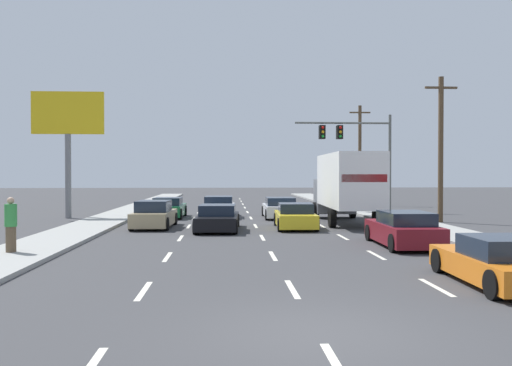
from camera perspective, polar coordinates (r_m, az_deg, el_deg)
ground_plane at (r=33.92m, az=-0.67°, el=-3.54°), size 140.00×140.00×0.00m
sidewalk_right at (r=30.51m, az=15.48°, el=-3.95°), size 2.59×80.00×0.14m
sidewalk_left at (r=29.66m, az=-16.38°, el=-4.09°), size 2.59×80.00×0.14m
lane_markings at (r=29.91m, az=-0.32°, el=-4.14°), size 6.94×57.00×0.01m
car_green at (r=33.03m, az=-9.31°, el=-2.68°), size 1.98×4.12×1.24m
car_tan at (r=27.00m, az=-10.79°, el=-3.40°), size 1.98×4.21×1.36m
car_silver at (r=33.07m, az=-3.98°, el=-2.61°), size 2.08×4.20×1.30m
car_black at (r=25.41m, az=-4.09°, el=-3.80°), size 2.16×4.74×1.22m
car_white at (r=32.43m, az=2.56°, el=-2.72°), size 2.02×4.41×1.25m
car_yellow at (r=26.25m, az=4.20°, el=-3.63°), size 2.03×4.16×1.24m
box_truck at (r=29.08m, az=9.59°, el=-0.09°), size 2.73×8.90×3.72m
car_maroon at (r=20.48m, az=15.42°, el=-4.83°), size 1.96×4.38×1.29m
car_orange at (r=14.23m, az=24.54°, el=-7.73°), size 2.06×4.30×1.18m
traffic_signal_mast at (r=38.13m, az=10.10°, el=4.48°), size 6.82×0.69×6.84m
utility_pole_mid at (r=31.23m, az=19.08°, el=3.63°), size 1.80×0.28×8.01m
utility_pole_far at (r=46.85m, az=11.00°, el=3.08°), size 1.80×0.28×8.54m
roadside_billboard at (r=34.20m, az=-19.40°, el=5.59°), size 4.28×0.36×7.61m
pedestrian_near_corner at (r=19.03m, az=-24.66°, el=-4.05°), size 0.38×0.38×1.78m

